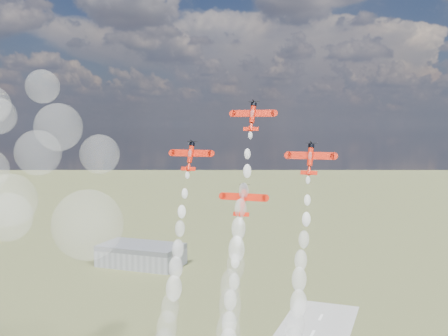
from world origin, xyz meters
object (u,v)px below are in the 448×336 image
(plane_left, at_px, (190,156))
(plane_lead, at_px, (252,116))
(plane_right, at_px, (310,158))
(hangar, at_px, (141,255))
(plane_slot, at_px, (243,200))

(plane_left, bearing_deg, plane_lead, 13.59)
(plane_right, bearing_deg, hangar, 129.64)
(plane_right, bearing_deg, plane_left, 180.00)
(plane_slot, bearing_deg, plane_left, 166.41)
(plane_left, bearing_deg, plane_right, 0.00)
(plane_left, xyz_separation_m, plane_slot, (14.76, -3.57, -9.70))
(plane_lead, xyz_separation_m, plane_left, (-14.76, -3.57, -9.70))
(hangar, xyz_separation_m, plane_right, (136.17, -164.36, 73.18))
(plane_lead, height_order, plane_right, plane_lead)
(plane_lead, xyz_separation_m, plane_slot, (0.00, -7.14, -19.40))
(hangar, distance_m, plane_right, 225.63)
(plane_slot, bearing_deg, plane_right, 13.59)
(plane_lead, bearing_deg, plane_left, -166.41)
(plane_lead, relative_size, plane_right, 1.00)
(hangar, bearing_deg, plane_slot, -54.14)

